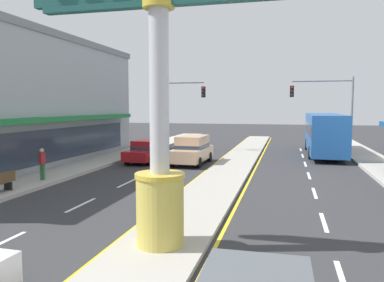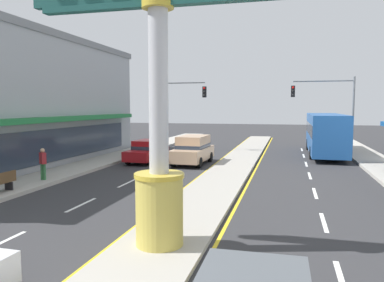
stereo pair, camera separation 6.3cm
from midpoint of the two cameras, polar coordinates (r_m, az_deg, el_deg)
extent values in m
cube|color=#A39E93|center=(22.41, 5.49, -4.54)|extent=(2.47, 52.00, 0.14)
cube|color=#ADA89E|center=(23.71, -17.76, -4.18)|extent=(2.60, 60.00, 0.18)
cube|color=silver|center=(15.69, -16.52, -9.24)|extent=(0.14, 2.20, 0.01)
cube|color=silver|center=(19.50, -9.90, -6.27)|extent=(0.14, 2.20, 0.01)
cube|color=silver|center=(23.52, -5.54, -4.24)|extent=(0.14, 2.20, 0.01)
cube|color=silver|center=(27.65, -2.47, -2.80)|extent=(0.14, 2.20, 0.01)
cube|color=silver|center=(31.86, -0.22, -1.73)|extent=(0.14, 2.20, 0.01)
cube|color=silver|center=(36.11, 1.51, -0.91)|extent=(0.14, 2.20, 0.01)
cube|color=silver|center=(9.55, 21.60, -19.00)|extent=(0.14, 2.20, 0.01)
cube|color=silver|center=(13.66, 19.16, -11.48)|extent=(0.14, 2.20, 0.01)
cube|color=silver|center=(17.91, 17.93, -7.48)|extent=(0.14, 2.20, 0.01)
cube|color=silver|center=(22.22, 17.18, -5.01)|extent=(0.14, 2.20, 0.01)
cube|color=silver|center=(26.56, 16.68, -3.35)|extent=(0.14, 2.20, 0.01)
cube|color=silver|center=(30.91, 16.32, -2.16)|extent=(0.14, 2.20, 0.01)
cube|color=silver|center=(35.28, 16.05, -1.26)|extent=(0.14, 2.20, 0.01)
cube|color=yellow|center=(22.67, 1.94, -4.58)|extent=(0.12, 52.00, 0.01)
cube|color=yellow|center=(22.26, 9.11, -4.82)|extent=(0.12, 52.00, 0.01)
cylinder|color=gold|center=(10.35, -5.02, -10.52)|extent=(1.28, 1.28, 1.84)
cylinder|color=gold|center=(10.13, -5.06, -5.18)|extent=(1.34, 1.34, 0.12)
cylinder|color=#B7B7BC|center=(9.97, -5.16, 7.56)|extent=(0.52, 0.52, 4.59)
cylinder|color=gold|center=(10.30, -5.27, 19.85)|extent=(0.83, 0.83, 0.20)
cube|color=#194C47|center=(10.30, -5.27, 19.96)|extent=(6.59, 0.29, 0.16)
cube|color=#1E7038|center=(24.51, -19.40, 3.15)|extent=(0.90, 19.56, 0.30)
cube|color=#283342|center=(24.84, -20.08, -0.55)|extent=(0.08, 18.87, 2.00)
cylinder|color=slate|center=(33.53, -6.02, 3.89)|extent=(0.16, 0.16, 6.20)
cylinder|color=slate|center=(32.86, -2.23, 8.78)|extent=(4.62, 0.12, 0.12)
cube|color=black|center=(32.09, 1.69, 7.42)|extent=(0.32, 0.24, 0.92)
sphere|color=red|center=(31.97, 1.63, 7.96)|extent=(0.17, 0.17, 0.17)
sphere|color=black|center=(31.96, 1.63, 7.42)|extent=(0.17, 0.17, 0.17)
sphere|color=black|center=(31.95, 1.63, 6.89)|extent=(0.17, 0.17, 0.17)
cylinder|color=slate|center=(32.37, 22.93, 3.46)|extent=(0.16, 0.16, 6.20)
cylinder|color=slate|center=(32.16, 19.00, 8.58)|extent=(4.62, 0.12, 0.12)
cube|color=black|center=(31.85, 14.80, 7.26)|extent=(0.32, 0.24, 0.92)
sphere|color=red|center=(31.72, 14.82, 7.81)|extent=(0.17, 0.17, 0.17)
sphere|color=black|center=(31.71, 14.81, 7.27)|extent=(0.17, 0.17, 0.17)
sphere|color=black|center=(31.70, 14.79, 6.73)|extent=(0.17, 0.17, 0.17)
cube|color=maroon|center=(26.43, -7.01, -1.90)|extent=(1.89, 4.35, 0.66)
cube|color=maroon|center=(26.52, -6.88, -0.51)|extent=(1.61, 2.20, 0.60)
cube|color=#283342|center=(26.54, -6.88, -0.90)|extent=(1.65, 2.22, 0.24)
cylinder|color=black|center=(24.94, -6.47, -3.00)|extent=(0.24, 0.63, 0.62)
cylinder|color=black|center=(25.60, -9.83, -2.83)|extent=(0.24, 0.63, 0.62)
cylinder|color=black|center=(27.41, -4.36, -2.24)|extent=(0.24, 0.63, 0.62)
cylinder|color=black|center=(28.00, -7.48, -2.11)|extent=(0.24, 0.63, 0.62)
cube|color=#1E5199|center=(31.90, 19.29, 1.24)|extent=(2.61, 11.22, 2.90)
cube|color=#283342|center=(31.88, 19.31, 1.78)|extent=(2.63, 11.00, 0.90)
cube|color=#283342|center=(37.42, 18.62, 2.19)|extent=(2.30, 0.10, 1.40)
cube|color=black|center=(37.38, 18.67, 3.72)|extent=(1.75, 0.10, 0.30)
cylinder|color=black|center=(35.39, 16.92, -0.49)|extent=(0.29, 0.96, 0.96)
cylinder|color=black|center=(35.56, 20.63, -0.57)|extent=(0.29, 0.96, 0.96)
cylinder|color=black|center=(29.05, 17.41, -1.70)|extent=(0.29, 0.96, 0.96)
cylinder|color=black|center=(29.25, 21.91, -1.80)|extent=(0.29, 0.96, 0.96)
cube|color=tan|center=(25.35, -0.10, -1.94)|extent=(2.07, 4.67, 0.80)
cube|color=tan|center=(25.44, 0.02, -0.10)|extent=(1.78, 2.91, 0.80)
cube|color=#283342|center=(25.47, 0.02, -0.73)|extent=(1.81, 2.94, 0.24)
cylinder|color=black|center=(23.80, 0.96, -3.29)|extent=(0.24, 0.69, 0.68)
cylinder|color=black|center=(24.32, -3.02, -3.11)|extent=(0.24, 0.69, 0.68)
cylinder|color=black|center=(26.54, 2.58, -2.41)|extent=(0.24, 0.69, 0.68)
cylinder|color=black|center=(27.00, -1.03, -2.27)|extent=(0.24, 0.69, 0.68)
cube|color=brown|center=(17.99, -26.89, -4.96)|extent=(0.06, 1.60, 0.40)
cube|color=black|center=(18.66, -26.11, -6.14)|extent=(0.38, 0.08, 0.36)
cylinder|color=#336B3D|center=(20.50, -21.90, -4.35)|extent=(0.14, 0.14, 0.82)
cylinder|color=#336B3D|center=(20.42, -21.58, -4.38)|extent=(0.14, 0.14, 0.82)
cube|color=maroon|center=(20.36, -21.80, -2.44)|extent=(0.45, 0.41, 0.57)
sphere|color=tan|center=(20.31, -21.84, -1.34)|extent=(0.22, 0.22, 0.22)
camera|label=1|loc=(0.03, -90.13, -0.01)|focal=35.30mm
camera|label=2|loc=(0.03, 89.87, 0.01)|focal=35.30mm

